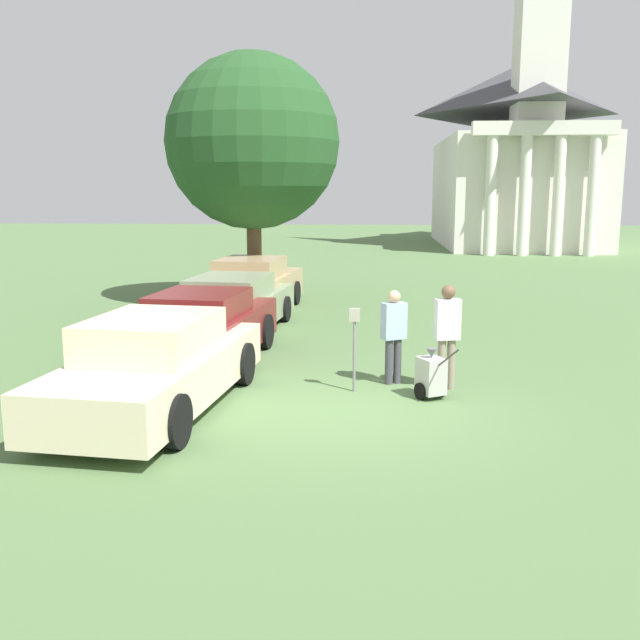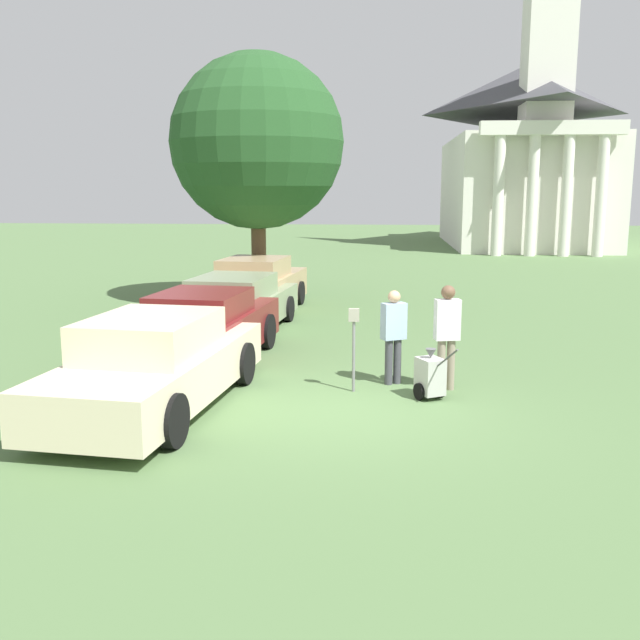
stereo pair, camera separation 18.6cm
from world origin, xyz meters
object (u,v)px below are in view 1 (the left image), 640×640
(parked_car_tan, at_px, (252,287))
(parking_meter, at_px, (354,334))
(person_worker, at_px, (394,331))
(equipment_cart, at_px, (431,375))
(parked_car_cream, at_px, (157,366))
(person_supervisor, at_px, (447,330))
(church, at_px, (516,143))
(parked_car_maroon, at_px, (203,329))
(parked_car_sage, at_px, (232,306))

(parked_car_tan, height_order, parking_meter, parked_car_tan)
(person_worker, height_order, equipment_cart, person_worker)
(parked_car_cream, distance_m, parking_meter, 3.30)
(parked_car_cream, relative_size, parking_meter, 3.74)
(parked_car_tan, relative_size, person_supervisor, 2.80)
(parked_car_tan, height_order, person_worker, person_worker)
(parking_meter, xyz_separation_m, church, (8.99, 33.27, 5.15))
(parked_car_cream, height_order, equipment_cart, parked_car_cream)
(parked_car_cream, xyz_separation_m, parked_car_maroon, (0.00, 3.07, -0.01))
(person_supervisor, bearing_deg, parked_car_cream, 6.31)
(person_worker, distance_m, person_supervisor, 0.95)
(church, bearing_deg, parked_car_maroon, -110.94)
(parked_car_maroon, bearing_deg, parked_car_tan, 96.26)
(equipment_cart, distance_m, church, 34.94)
(parked_car_maroon, relative_size, person_worker, 2.88)
(parked_car_cream, xyz_separation_m, parking_meter, (3.04, 1.24, 0.30))
(parked_car_maroon, bearing_deg, church, 75.31)
(parked_car_tan, height_order, equipment_cart, parked_car_tan)
(parked_car_sage, height_order, person_worker, person_worker)
(parked_car_maroon, distance_m, parked_car_sage, 3.06)
(parked_car_maroon, relative_size, church, 0.19)
(equipment_cart, height_order, church, church)
(parked_car_tan, bearing_deg, parked_car_sage, -83.76)
(parked_car_maroon, relative_size, equipment_cart, 4.86)
(parked_car_cream, height_order, parked_car_tan, parked_car_tan)
(person_supervisor, bearing_deg, church, -114.13)
(parked_car_maroon, height_order, parking_meter, parked_car_maroon)
(parked_car_cream, bearing_deg, person_supervisor, 24.05)
(person_supervisor, bearing_deg, parked_car_maroon, -30.41)
(parked_car_maroon, xyz_separation_m, person_supervisor, (4.62, -1.58, 0.35))
(parked_car_sage, height_order, church, church)
(parked_car_maroon, bearing_deg, person_worker, -12.78)
(parked_car_sage, bearing_deg, equipment_cart, -44.05)
(parked_car_cream, xyz_separation_m, equipment_cart, (4.32, 0.92, -0.31))
(person_worker, xyz_separation_m, person_supervisor, (0.90, -0.30, 0.09))
(parked_car_tan, bearing_deg, parked_car_cream, -83.75)
(parked_car_maroon, relative_size, person_supervisor, 2.66)
(parked_car_sage, bearing_deg, church, 73.28)
(parked_car_sage, relative_size, church, 0.21)
(parked_car_maroon, bearing_deg, person_supervisor, -12.66)
(parked_car_cream, xyz_separation_m, person_supervisor, (4.62, 1.48, 0.34))
(person_worker, bearing_deg, church, -131.68)
(equipment_cart, bearing_deg, person_worker, 96.34)
(parked_car_maroon, xyz_separation_m, person_worker, (3.72, -1.28, 0.26))
(parking_meter, xyz_separation_m, person_supervisor, (1.58, 0.25, 0.05))
(parked_car_cream, bearing_deg, church, 77.03)
(parking_meter, bearing_deg, person_supervisor, 8.91)
(parked_car_tan, distance_m, church, 28.67)
(parked_car_sage, xyz_separation_m, person_supervisor, (4.62, -4.64, 0.40))
(church, bearing_deg, person_worker, -104.25)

